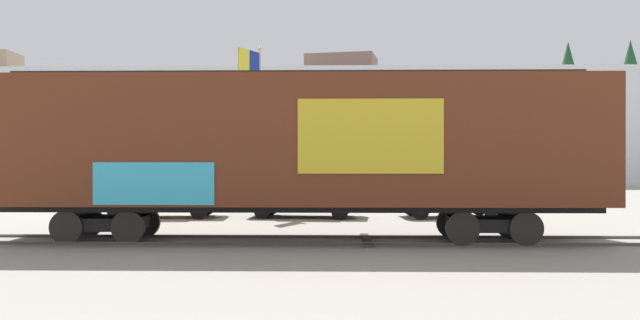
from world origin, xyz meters
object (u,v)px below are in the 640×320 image
object	(u,v)px
parked_car_tan	(162,197)
flagpole	(255,100)
parked_car_silver	(450,195)
parked_car_black	(303,197)
freight_car	(296,144)

from	to	relation	value
parked_car_tan	flagpole	bearing A→B (deg)	31.41
parked_car_silver	parked_car_black	bearing A→B (deg)	-179.73
parked_car_black	parked_car_tan	bearing A→B (deg)	-178.58
freight_car	flagpole	distance (m)	9.40
flagpole	parked_car_tan	distance (m)	5.70
flagpole	parked_car_tan	bearing A→B (deg)	-148.59
freight_car	parked_car_black	xyz separation A→B (m)	(-0.14, 6.91, -1.95)
freight_car	parked_car_silver	xyz separation A→B (m)	(5.71, 6.94, -1.88)
flagpole	parked_car_black	size ratio (longest dim) A/B	1.58
flagpole	parked_car_silver	xyz separation A→B (m)	(8.04, -1.92, -4.00)
flagpole	parked_car_silver	distance (m)	9.18
freight_car	parked_car_silver	distance (m)	9.18
freight_car	parked_car_black	world-z (taller)	freight_car
flagpole	parked_car_tan	xyz separation A→B (m)	(-3.42, -2.09, -4.05)
freight_car	flagpole	bearing A→B (deg)	104.73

